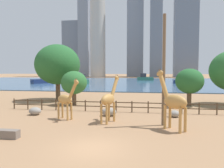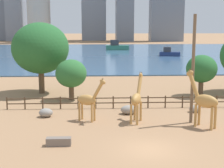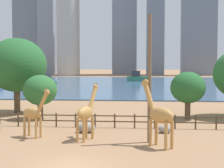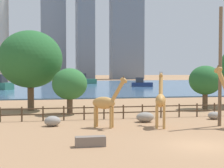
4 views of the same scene
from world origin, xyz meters
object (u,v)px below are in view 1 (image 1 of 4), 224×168
(utility_pole, at_px, (164,70))
(boat_barge, at_px, (145,78))
(feeding_trough, at_px, (6,134))
(boulder_near_fence, at_px, (35,111))
(boulder_by_pole, at_px, (109,112))
(boat_sailboat, at_px, (181,81))
(boulder_small, at_px, (174,114))
(giraffe_companion, at_px, (66,100))
(boat_ferry, at_px, (43,80))
(tree_left_small, at_px, (74,83))
(tree_left_large, at_px, (58,65))
(tree_center_broad, at_px, (189,81))
(giraffe_tall, at_px, (173,101))
(giraffe_young, at_px, (109,99))
(boat_tug, at_px, (80,80))

(utility_pole, distance_m, boat_barge, 83.01)
(feeding_trough, bearing_deg, utility_pole, 25.77)
(boulder_near_fence, xyz_separation_m, feeding_trough, (2.07, -7.89, -0.11))
(boulder_by_pole, relative_size, boat_sailboat, 0.27)
(boulder_near_fence, bearing_deg, boulder_small, 4.40)
(giraffe_companion, height_order, boat_ferry, boat_ferry)
(feeding_trough, distance_m, tree_left_small, 15.55)
(feeding_trough, relative_size, tree_left_small, 0.38)
(boulder_near_fence, bearing_deg, boat_sailboat, 67.62)
(boulder_by_pole, height_order, tree_left_large, tree_left_large)
(tree_left_large, xyz_separation_m, boat_barge, (13.59, 68.99, -4.41))
(boulder_by_pole, distance_m, boat_ferry, 60.53)
(tree_center_broad, relative_size, boat_barge, 0.67)
(giraffe_tall, height_order, utility_pole, utility_pole)
(tree_left_small, distance_m, boat_sailboat, 55.93)
(boulder_by_pole, bearing_deg, boat_sailboat, 74.41)
(boat_ferry, distance_m, boat_sailboat, 49.41)
(giraffe_tall, xyz_separation_m, feeding_trough, (-11.92, -4.01, -2.03))
(tree_center_broad, height_order, boat_barge, tree_center_broad)
(boulder_near_fence, bearing_deg, tree_left_small, 75.53)
(giraffe_tall, distance_m, tree_left_large, 22.54)
(boulder_small, height_order, tree_left_small, tree_left_small)
(tree_left_small, xyz_separation_m, boat_barge, (9.51, 73.05, -1.76))
(feeding_trough, bearing_deg, tree_center_broad, 47.20)
(boulder_by_pole, height_order, tree_left_small, tree_left_small)
(boulder_small, height_order, boat_sailboat, boat_sailboat)
(giraffe_young, height_order, boat_sailboat, giraffe_young)
(boulder_near_fence, bearing_deg, tree_left_large, 100.71)
(feeding_trough, distance_m, tree_center_broad, 23.11)
(feeding_trough, xyz_separation_m, boat_ferry, (-26.81, 59.51, 1.04))
(giraffe_tall, relative_size, giraffe_companion, 1.21)
(boat_sailboat, bearing_deg, boulder_by_pole, -95.16)
(boat_sailboat, bearing_deg, boat_barge, 130.76)
(boulder_near_fence, bearing_deg, giraffe_young, -13.70)
(giraffe_young, xyz_separation_m, tree_left_small, (-6.53, 9.46, 0.94))
(giraffe_tall, distance_m, boat_sailboat, 63.38)
(utility_pole, height_order, boulder_by_pole, utility_pole)
(boat_ferry, bearing_deg, boat_tug, 128.15)
(utility_pole, bearing_deg, boulder_near_fence, 169.52)
(giraffe_companion, relative_size, boat_sailboat, 0.72)
(boulder_small, bearing_deg, tree_left_small, 153.93)
(boat_tug, bearing_deg, feeding_trough, 141.35)
(boulder_by_pole, distance_m, boat_barge, 79.82)
(utility_pole, height_order, boulder_near_fence, utility_pole)
(giraffe_tall, bearing_deg, feeding_trough, 65.48)
(tree_center_broad, distance_m, boat_tug, 51.83)
(boulder_near_fence, xyz_separation_m, boulder_small, (14.72, 1.13, -0.07))
(boulder_near_fence, xyz_separation_m, boat_tug, (-11.06, 52.02, 0.94))
(giraffe_companion, height_order, utility_pole, utility_pole)
(giraffe_companion, xyz_separation_m, boat_barge, (7.31, 82.02, -0.65))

